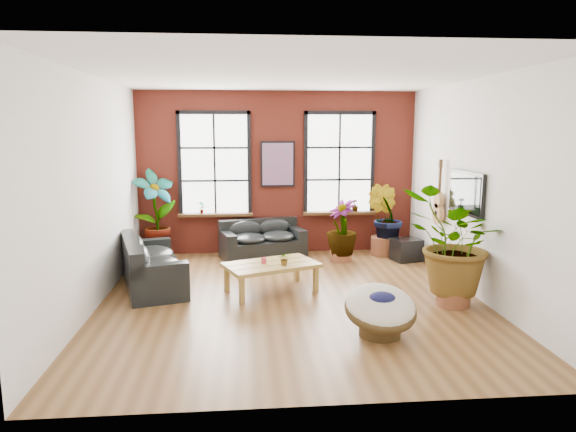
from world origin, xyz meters
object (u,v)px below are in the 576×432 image
at_px(sofa_left, 149,265).
at_px(sofa_back, 262,241).
at_px(papasan_chair, 380,309).
at_px(coffee_table, 271,267).

bearing_deg(sofa_left, sofa_back, -62.96).
xyz_separation_m(sofa_back, sofa_left, (-2.01, -1.90, 0.02)).
bearing_deg(sofa_back, papasan_chair, -87.71).
relative_size(coffee_table, papasan_chair, 1.73).
distance_m(sofa_left, papasan_chair, 4.19).
bearing_deg(papasan_chair, sofa_back, 106.23).
bearing_deg(sofa_back, sofa_left, -152.16).
distance_m(sofa_back, sofa_left, 2.77).
bearing_deg(sofa_left, coffee_table, -118.17).
relative_size(sofa_back, coffee_table, 1.10).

